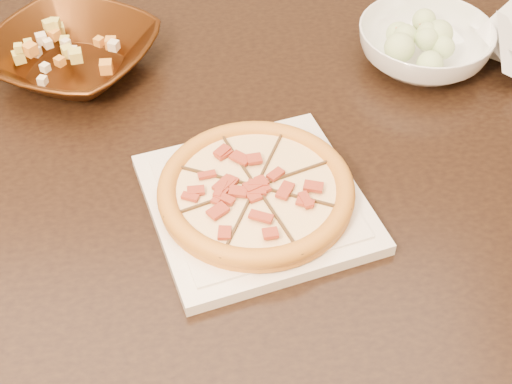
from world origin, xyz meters
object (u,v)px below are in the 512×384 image
plate (256,202)px  bronze_bowl (73,55)px  salad_bowl (424,46)px  dining_table (190,184)px  pizza (256,190)px

plate → bronze_bowl: size_ratio=1.34×
plate → salad_bowl: size_ratio=1.59×
dining_table → plate: (0.10, -0.14, 0.10)m
dining_table → salad_bowl: 0.44m
plate → bronze_bowl: bronze_bowl is taller
plate → salad_bowl: (0.28, 0.32, 0.02)m
dining_table → plate: plate is taller
plate → bronze_bowl: 0.42m
bronze_bowl → pizza: bearing=-47.2°
dining_table → plate: size_ratio=4.62×
salad_bowl → plate: bearing=-131.3°
dining_table → bronze_bowl: bearing=137.2°
pizza → bronze_bowl: (-0.29, 0.31, -0.00)m
dining_table → bronze_bowl: 0.28m
dining_table → bronze_bowl: bronze_bowl is taller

